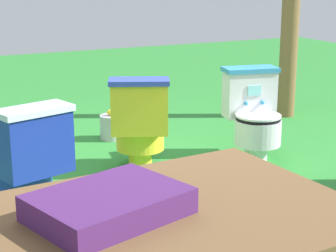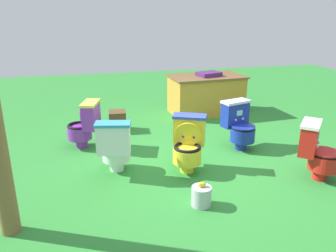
# 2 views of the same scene
# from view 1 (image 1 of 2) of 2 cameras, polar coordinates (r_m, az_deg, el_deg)

# --- Properties ---
(ground) EXTENTS (14.00, 14.00, 0.00)m
(ground) POSITION_cam_1_polar(r_m,az_deg,el_deg) (4.11, -3.10, -6.20)
(ground) COLOR #2D8433
(toilet_blue) EXTENTS (0.52, 0.58, 0.73)m
(toilet_blue) POSITION_cam_1_polar(r_m,az_deg,el_deg) (3.61, -13.52, -3.42)
(toilet_blue) COLOR #192D9E
(toilet_blue) RESTS_ON ground
(toilet_white) EXTENTS (0.50, 0.57, 0.73)m
(toilet_white) POSITION_cam_1_polar(r_m,az_deg,el_deg) (4.72, 8.38, 1.22)
(toilet_white) COLOR white
(toilet_white) RESTS_ON ground
(toilet_yellow) EXTENTS (0.57, 0.61, 0.73)m
(toilet_yellow) POSITION_cam_1_polar(r_m,az_deg,el_deg) (4.38, -2.77, 0.32)
(toilet_yellow) COLOR yellow
(toilet_yellow) RESTS_ON ground
(wooden_post) EXTENTS (0.18, 0.18, 1.71)m
(wooden_post) POSITION_cam_1_polar(r_m,az_deg,el_deg) (6.10, 11.77, 8.83)
(wooden_post) COLOR brown
(wooden_post) RESTS_ON ground
(lemon_bucket) EXTENTS (0.22, 0.22, 0.28)m
(lemon_bucket) POSITION_cam_1_polar(r_m,az_deg,el_deg) (5.28, -5.47, -0.03)
(lemon_bucket) COLOR #B7B7BF
(lemon_bucket) RESTS_ON ground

